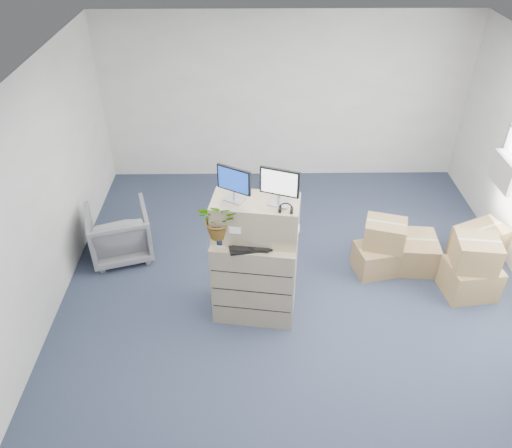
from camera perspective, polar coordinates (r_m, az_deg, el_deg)
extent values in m
plane|color=#252D42|center=(6.29, 4.83, -10.33)|extent=(7.00, 7.00, 0.00)
cube|color=#BAB8B1|center=(8.46, 3.30, 14.10)|extent=(6.00, 0.02, 2.80)
cube|color=beige|center=(7.47, 26.95, 5.28)|extent=(0.24, 0.60, 0.40)
cube|color=tan|center=(5.95, -0.12, -5.97)|extent=(1.03, 0.72, 1.11)
cube|color=tan|center=(5.50, -0.05, 0.58)|extent=(1.01, 0.61, 0.48)
cube|color=#99999E|center=(5.38, -2.47, 2.83)|extent=(0.26, 0.24, 0.01)
cylinder|color=#99999E|center=(5.35, -2.48, 3.32)|extent=(0.03, 0.03, 0.10)
cube|color=black|center=(5.25, -2.53, 5.08)|extent=(0.36, 0.23, 0.29)
cube|color=navy|center=(5.24, -2.62, 5.00)|extent=(0.32, 0.19, 0.25)
cube|color=#99999E|center=(5.32, 2.63, 2.39)|extent=(0.27, 0.23, 0.02)
cylinder|color=#99999E|center=(5.28, 2.65, 2.91)|extent=(0.04, 0.04, 0.10)
cube|color=black|center=(5.18, 2.71, 4.81)|extent=(0.41, 0.18, 0.31)
cube|color=white|center=(5.16, 2.65, 4.72)|extent=(0.36, 0.14, 0.26)
torus|color=black|center=(5.18, 3.44, 1.77)|extent=(0.15, 0.04, 0.15)
cube|color=black|center=(5.46, -0.66, -2.69)|extent=(0.49, 0.26, 0.02)
ellipsoid|color=silver|center=(5.51, 2.79, -2.25)|extent=(0.10, 0.07, 0.04)
cylinder|color=#97999F|center=(5.54, 0.90, -0.57)|extent=(0.07, 0.07, 0.24)
cube|color=silver|center=(5.64, -0.39, -1.22)|extent=(0.07, 0.06, 0.02)
cube|color=black|center=(5.60, -0.40, -0.63)|extent=(0.07, 0.04, 0.12)
cube|color=black|center=(5.66, 3.49, -0.85)|extent=(0.26, 0.23, 0.07)
cube|color=#3F9DD8|center=(5.56, 3.56, -0.58)|extent=(0.29, 0.21, 0.10)
cylinder|color=#ACC19C|center=(5.56, -4.03, -2.01)|extent=(0.20, 0.20, 0.02)
cylinder|color=#111833|center=(5.52, -4.06, -1.42)|extent=(0.17, 0.17, 0.13)
imported|color=#245819|center=(5.40, -4.14, 0.19)|extent=(0.54, 0.58, 0.37)
imported|color=#5F5E63|center=(7.15, -15.37, -0.72)|extent=(0.98, 0.95, 0.83)
cube|color=#916B46|center=(6.95, 13.68, -3.88)|extent=(0.66, 0.56, 0.40)
cube|color=#916B46|center=(6.97, 23.25, -5.78)|extent=(0.68, 0.58, 0.45)
cube|color=#916B46|center=(7.15, 17.24, -3.06)|extent=(0.71, 0.66, 0.44)
cube|color=#916B46|center=(6.77, 14.51, -1.08)|extent=(0.62, 0.55, 0.36)
cube|color=#916B46|center=(6.69, 23.83, -3.08)|extent=(0.57, 0.52, 0.40)
cube|color=#916B46|center=(7.61, 24.10, -1.97)|extent=(0.81, 0.69, 0.49)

